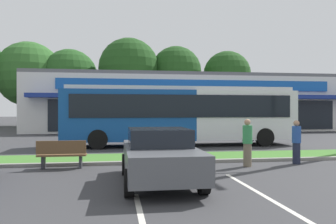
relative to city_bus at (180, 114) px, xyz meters
The scene contains 15 objects.
grass_median 5.48m from the city_bus, 77.92° to the right, with size 56.00×2.20×0.12m, color #427A2D.
curb_lip 6.63m from the city_bus, 80.21° to the right, with size 56.00×0.24×0.12m, color gray.
parking_stripe_1 11.27m from the city_bus, 90.99° to the right, with size 0.12×4.80×0.01m, color silver.
storefront_building 16.52m from the city_bus, 76.75° to the left, with size 30.94×11.64×5.47m.
tree_left 30.53m from the city_bus, 118.67° to the left, with size 8.15×8.15×10.65m.
tree_mid_left 27.82m from the city_bus, 109.98° to the left, with size 6.94×6.94×9.74m.
tree_mid 24.86m from the city_bus, 94.74° to the left, with size 7.52×7.52×11.04m.
tree_mid_right 25.45m from the city_bus, 80.61° to the left, with size 6.50×6.50×10.26m.
tree_right 27.82m from the city_bus, 66.19° to the left, with size 6.30×6.30×9.90m.
city_bus is the anchor object (origin of this frame).
bus_stop_bench 8.78m from the city_bus, 127.83° to the right, with size 1.60×0.45×0.95m.
car_1 9.94m from the city_bus, 103.94° to the right, with size 1.94×4.31×1.46m.
car_2 5.39m from the city_bus, 70.40° to the left, with size 4.65×2.01×1.60m.
pedestrian_near_bench 7.73m from the city_bus, 67.10° to the right, with size 0.32×0.32×1.59m.
pedestrian_mid 7.49m from the city_bus, 82.37° to the right, with size 0.33×0.33×1.65m.
Camera 1 is at (-4.60, 0.44, 1.94)m, focal length 36.42 mm.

